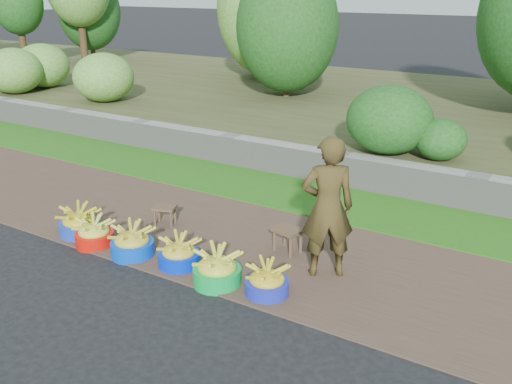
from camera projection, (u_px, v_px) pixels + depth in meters
The scene contains 15 objects.
ground_plane at pixel (188, 286), 6.44m from camera, with size 120.00×120.00×0.00m, color black.
dirt_shoulder at pixel (248, 245), 7.43m from camera, with size 80.00×2.50×0.02m, color #4A362A.
grass_verge at pixel (316, 198), 9.02m from camera, with size 80.00×1.50×0.04m, color #296616.
retaining_wall at pixel (339, 169), 9.61m from camera, with size 80.00×0.35×0.55m, color gray.
earth_bank at pixel (424, 116), 13.52m from camera, with size 80.00×10.00×0.50m, color #454826.
vegetation at pixel (384, 13), 12.53m from camera, with size 38.08×8.63×4.60m.
basin_a at pixel (79, 223), 7.68m from camera, with size 0.54×0.54×0.41m.
basin_b at pixel (94, 234), 7.39m from camera, with size 0.50×0.50×0.37m.
basin_c at pixel (132, 243), 7.10m from camera, with size 0.54×0.54×0.40m.
basin_d at pixel (179, 254), 6.83m from camera, with size 0.51×0.51×0.38m.
basin_e at pixel (217, 269), 6.42m from camera, with size 0.55×0.55×0.41m.
basin_f at pixel (267, 282), 6.21m from camera, with size 0.49×0.49×0.36m.
stool_left at pixel (165, 210), 7.96m from camera, with size 0.38×0.33×0.28m.
stool_right at pixel (288, 233), 7.14m from camera, with size 0.41×0.35×0.32m.
vendor_woman at pixel (328, 207), 6.40m from camera, with size 0.61×0.40×1.66m, color black.
Camera 1 is at (3.65, -4.41, 3.22)m, focal length 40.00 mm.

